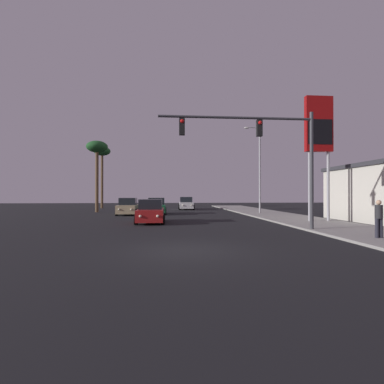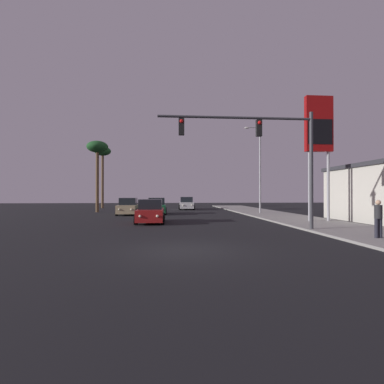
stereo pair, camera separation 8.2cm
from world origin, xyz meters
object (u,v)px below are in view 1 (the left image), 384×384
car_green (156,207)px  car_red (151,212)px  gas_station_sign (319,131)px  palm_tree_far (102,155)px  pedestrian_on_sidewalk (379,217)px  car_white (186,204)px  car_tan (128,207)px  palm_tree_mid (97,150)px  street_lamp (259,165)px  traffic_light_mast (267,144)px

car_green → car_red: size_ratio=1.00×
gas_station_sign → palm_tree_far: gas_station_sign is taller
gas_station_sign → pedestrian_on_sidewalk: gas_station_sign is taller
gas_station_sign → car_white: bearing=113.0°
car_white → car_red: same height
car_tan → palm_tree_mid: (-4.07, 4.52, 6.29)m
street_lamp → palm_tree_mid: street_lamp is taller
traffic_light_mast → palm_tree_far: bearing=117.4°
street_lamp → pedestrian_on_sidewalk: bearing=-90.6°
street_lamp → palm_tree_mid: (-17.43, 4.53, 1.93)m
car_red → gas_station_sign: gas_station_sign is taller
traffic_light_mast → gas_station_sign: gas_station_sign is taller
traffic_light_mast → car_tan: bearing=123.2°
car_red → street_lamp: street_lamp is taller
car_green → palm_tree_mid: 10.12m
gas_station_sign → palm_tree_mid: 23.58m
car_white → car_red: (-3.76, -18.71, 0.00)m
gas_station_sign → car_green: bearing=139.7°
palm_tree_far → car_red: bearing=-70.3°
car_white → street_lamp: (6.89, -10.02, 4.36)m
car_tan → pedestrian_on_sidewalk: 22.21m
car_red → palm_tree_far: bearing=-70.1°
street_lamp → palm_tree_far: 24.06m
car_tan → car_white: 11.91m
palm_tree_far → car_green: bearing=-58.9°
car_green → palm_tree_mid: (-6.87, 3.95, 6.29)m
pedestrian_on_sidewalk → palm_tree_far: palm_tree_far is taller
car_red → palm_tree_mid: bearing=-62.7°
traffic_light_mast → street_lamp: size_ratio=0.96×
street_lamp → pedestrian_on_sidewalk: street_lamp is taller
car_green → car_white: size_ratio=1.00×
traffic_light_mast → pedestrian_on_sidewalk: size_ratio=5.15×
car_red → traffic_light_mast: size_ratio=0.50×
car_white → palm_tree_mid: size_ratio=0.53×
palm_tree_far → pedestrian_on_sidewalk: bearing=-59.9°
car_red → palm_tree_mid: (-6.78, 13.23, 6.29)m
car_white → traffic_light_mast: (2.89, -24.32, 4.03)m
car_tan → street_lamp: 14.05m
pedestrian_on_sidewalk → car_tan: bearing=126.4°
gas_station_sign → traffic_light_mast: bearing=-139.2°
palm_tree_far → street_lamp: bearing=-37.4°
car_white → palm_tree_far: bearing=-18.8°
car_tan → palm_tree_mid: 8.75m
car_tan → gas_station_sign: (14.80, -9.62, 5.86)m
car_tan → street_lamp: street_lamp is taller
pedestrian_on_sidewalk → car_white: bearing=103.5°
car_white → gas_station_sign: size_ratio=0.48×
car_tan → palm_tree_far: 17.11m
car_white → street_lamp: street_lamp is taller
traffic_light_mast → gas_station_sign: bearing=40.8°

